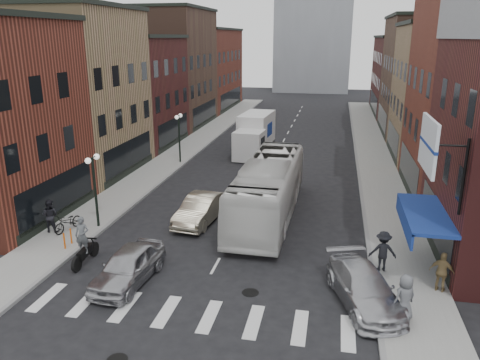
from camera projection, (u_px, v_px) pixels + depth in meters
name	position (u px, v px, depth m)	size (l,w,h in m)	color
ground	(210.00, 276.00, 20.55)	(160.00, 160.00, 0.00)	black
sidewalk_left	(183.00, 151.00, 42.77)	(3.00, 74.00, 0.15)	gray
sidewalk_right	(375.00, 161.00, 39.50)	(3.00, 74.00, 0.15)	gray
curb_left	(199.00, 153.00, 42.50)	(0.20, 74.00, 0.16)	gray
curb_right	(357.00, 161.00, 39.81)	(0.20, 74.00, 0.16)	gray
crosswalk_stripes	(189.00, 314.00, 17.74)	(12.00, 2.20, 0.01)	silver
bldg_left_mid_a	(63.00, 92.00, 34.74)	(10.30, 10.20, 12.30)	#9D8156
bldg_left_mid_b	(122.00, 91.00, 44.40)	(10.30, 10.20, 10.30)	#491A1A
bldg_left_far_a	(163.00, 68.00, 54.27)	(10.30, 12.20, 13.30)	#4F3327
bldg_left_far_b	(197.00, 69.00, 67.67)	(10.30, 16.20, 11.30)	maroon
bldg_right_mid_b	(460.00, 93.00, 38.49)	(10.30, 10.20, 11.30)	#9D8156
bldg_right_far_a	(436.00, 76.00, 48.65)	(10.30, 12.20, 12.30)	#4F3327
bldg_right_far_b	(415.00, 76.00, 62.06)	(10.30, 16.20, 10.30)	#491A1A
awning_blue	(421.00, 215.00, 20.41)	(1.80, 5.00, 0.78)	navy
billboard_sign	(431.00, 146.00, 17.57)	(1.52, 3.00, 3.70)	black
streetlamp_near	(94.00, 178.00, 24.87)	(0.32, 1.22, 4.11)	black
streetlamp_far	(179.00, 129.00, 37.98)	(0.32, 1.22, 4.11)	black
bike_rack	(68.00, 238.00, 23.07)	(0.08, 0.68, 0.80)	#D8590C
box_truck	(255.00, 135.00, 41.83)	(2.81, 8.12, 3.47)	silver
motorcycle_rider	(83.00, 242.00, 21.36)	(0.68, 2.29, 2.33)	black
transit_bus	(269.00, 188.00, 27.01)	(2.85, 12.18, 3.39)	silver
sedan_left_near	(128.00, 266.00, 19.84)	(1.80, 4.47, 1.52)	#B0B0B5
sedan_left_far	(201.00, 209.00, 26.36)	(1.63, 4.69, 1.54)	beige
curb_car	(364.00, 288.00, 18.22)	(1.99, 4.89, 1.42)	#B9B9BE
parked_bicycle	(68.00, 222.00, 24.89)	(0.65, 1.86, 0.98)	black
ped_left_solo	(50.00, 216.00, 24.66)	(0.87, 0.50, 1.79)	black
ped_right_a	(383.00, 251.00, 20.55)	(1.18, 0.59, 1.83)	black
ped_right_b	(442.00, 272.00, 18.84)	(1.00, 0.50, 1.70)	olive
ped_right_c	(405.00, 297.00, 16.92)	(0.87, 0.57, 1.79)	#595C61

